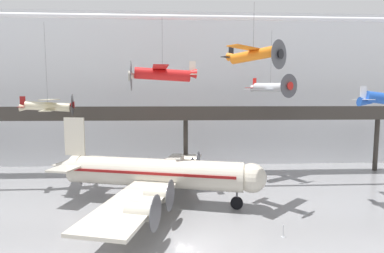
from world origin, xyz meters
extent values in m
plane|color=gray|center=(0.00, 0.00, 0.00)|extent=(260.00, 260.00, 0.00)
cube|color=silver|center=(0.00, 29.40, 12.80)|extent=(140.00, 3.00, 25.60)
cube|color=#38332D|center=(0.00, 21.69, 8.77)|extent=(110.00, 3.20, 0.90)
cube|color=#38332D|center=(0.00, 20.15, 9.77)|extent=(110.00, 0.12, 1.10)
cylinder|color=#38332D|center=(0.00, 22.65, 4.16)|extent=(0.70, 0.70, 8.32)
cylinder|color=#38332D|center=(30.25, 22.65, 4.16)|extent=(0.70, 0.70, 8.32)
cylinder|color=silver|center=(0.00, 14.54, 21.26)|extent=(120.00, 0.60, 0.60)
cylinder|color=beige|center=(-3.90, 9.56, 3.43)|extent=(19.66, 7.86, 3.12)
sphere|color=beige|center=(6.32, 6.95, 3.43)|extent=(3.06, 3.06, 3.06)
cone|color=beige|center=(-14.28, 12.21, 3.66)|extent=(4.65, 3.79, 2.87)
cube|color=maroon|center=(-3.90, 9.56, 3.74)|extent=(18.36, 7.58, 0.28)
cube|color=beige|center=(-1.31, 16.94, 2.72)|extent=(7.48, 13.20, 0.28)
cube|color=beige|center=(-5.17, 1.84, 2.72)|extent=(7.48, 13.20, 0.28)
cylinder|color=beige|center=(-0.67, 13.95, 2.77)|extent=(2.57, 2.01, 1.50)
cylinder|color=#4C4C51|center=(0.53, 13.64, 2.77)|extent=(0.76, 2.78, 2.85)
cylinder|color=beige|center=(0.38, 18.06, 2.77)|extent=(2.57, 2.01, 1.50)
cylinder|color=#4C4C51|center=(1.58, 17.75, 2.77)|extent=(0.76, 2.78, 2.85)
cylinder|color=beige|center=(-3.18, 4.16, 2.77)|extent=(2.57, 2.01, 1.50)
cylinder|color=#4C4C51|center=(-1.97, 3.85, 2.77)|extent=(0.76, 2.78, 2.85)
cylinder|color=beige|center=(-4.23, 0.05, 2.77)|extent=(2.57, 2.01, 1.50)
cylinder|color=#4C4C51|center=(-3.02, -0.26, 2.77)|extent=(0.76, 2.78, 2.85)
cube|color=beige|center=(-13.06, 11.90, 7.18)|extent=(2.47, 0.81, 4.37)
cube|color=beige|center=(-12.76, 11.83, 4.05)|extent=(4.43, 8.49, 0.20)
cylinder|color=#4C4C51|center=(4.88, 7.31, 1.26)|extent=(0.20, 0.20, 1.21)
cylinder|color=black|center=(4.88, 7.31, 0.65)|extent=(1.35, 0.69, 1.30)
cylinder|color=#4C4C51|center=(-3.06, 11.93, 1.26)|extent=(0.20, 0.20, 1.21)
cylinder|color=black|center=(-3.06, 11.93, 0.65)|extent=(1.35, 0.69, 1.30)
cylinder|color=#4C4C51|center=(-4.30, 7.08, 1.26)|extent=(0.20, 0.20, 1.21)
cylinder|color=black|center=(-4.30, 7.08, 0.65)|extent=(1.35, 0.69, 1.30)
cylinder|color=red|center=(-2.99, 13.05, 14.32)|extent=(6.64, 1.97, 1.67)
cone|color=silver|center=(-6.37, 12.72, 14.15)|extent=(1.19, 1.31, 1.21)
cylinder|color=#4C4C51|center=(-6.61, 12.70, 14.13)|extent=(0.38, 3.48, 3.50)
cone|color=red|center=(0.16, 13.35, 14.48)|extent=(1.90, 1.31, 1.23)
cube|color=red|center=(-3.38, 13.01, 14.96)|extent=(2.52, 9.91, 0.10)
cube|color=silver|center=(0.56, 13.39, 15.13)|extent=(0.79, 0.14, 1.61)
cube|color=silver|center=(0.56, 13.39, 14.32)|extent=(1.12, 3.56, 0.06)
cylinder|color=slate|center=(-2.99, 13.05, 17.95)|extent=(0.04, 0.04, 5.93)
cylinder|color=beige|center=(-17.29, 15.25, 10.51)|extent=(5.23, 2.14, 1.38)
cone|color=maroon|center=(-14.70, 15.83, 10.69)|extent=(1.03, 1.11, 0.95)
cylinder|color=#4C4C51|center=(-14.52, 15.87, 10.70)|extent=(0.63, 2.68, 2.73)
cone|color=beige|center=(-19.71, 14.72, 10.35)|extent=(1.58, 1.18, 0.98)
cube|color=beige|center=(-16.99, 15.32, 11.35)|extent=(2.87, 7.75, 0.10)
cube|color=beige|center=(-16.99, 15.32, 10.09)|extent=(2.87, 7.75, 0.10)
cube|color=maroon|center=(-20.01, 14.65, 11.14)|extent=(0.62, 0.19, 1.26)
cube|color=maroon|center=(-20.01, 14.65, 10.51)|extent=(1.20, 2.80, 0.06)
cylinder|color=slate|center=(-17.29, 15.25, 15.88)|extent=(0.04, 0.04, 9.69)
cylinder|color=silver|center=(11.82, 18.99, 13.02)|extent=(3.86, 5.75, 1.40)
cone|color=red|center=(13.27, 16.29, 13.12)|extent=(1.42, 1.37, 1.09)
cylinder|color=#4C4C51|center=(13.38, 16.10, 13.12)|extent=(2.79, 1.53, 3.15)
cone|color=silver|center=(10.46, 21.50, 12.93)|extent=(1.67, 1.90, 1.08)
cube|color=silver|center=(11.98, 18.68, 12.65)|extent=(8.46, 5.46, 0.10)
cube|color=red|center=(10.29, 21.81, 13.75)|extent=(0.39, 0.66, 1.45)
cube|color=red|center=(10.29, 21.81, 13.02)|extent=(3.11, 2.13, 0.06)
cylinder|color=slate|center=(11.82, 18.99, 17.24)|extent=(0.04, 0.04, 7.23)
cone|color=#1E4CAD|center=(18.42, 7.63, 11.13)|extent=(1.63, 1.02, 1.16)
cube|color=white|center=(18.08, 7.63, 12.14)|extent=(0.69, 0.07, 1.40)
cube|color=white|center=(18.08, 7.63, 11.44)|extent=(0.75, 3.04, 0.06)
cylinder|color=orange|center=(6.27, 7.18, 15.83)|extent=(4.18, 4.52, 1.39)
cone|color=black|center=(8.03, 5.20, 15.65)|extent=(1.26, 1.25, 0.94)
cylinder|color=#4C4C51|center=(8.16, 5.06, 15.64)|extent=(2.06, 1.84, 2.72)
cone|color=orange|center=(4.64, 9.03, 16.00)|extent=(1.60, 1.65, 0.98)
cube|color=orange|center=(6.48, 6.95, 16.33)|extent=(6.53, 6.00, 0.10)
cube|color=black|center=(4.43, 9.26, 16.46)|extent=(0.45, 0.50, 1.26)
cube|color=black|center=(4.43, 9.26, 15.83)|extent=(2.45, 2.27, 0.06)
cylinder|color=slate|center=(6.27, 7.18, 18.66)|extent=(0.04, 0.04, 4.61)
cylinder|color=#B2B5BA|center=(7.52, 0.89, 0.02)|extent=(0.36, 0.36, 0.04)
cylinder|color=#B2B5BA|center=(7.52, 0.89, 0.52)|extent=(0.07, 0.07, 0.95)
sphere|color=#B2B5BA|center=(7.52, 0.89, 1.03)|extent=(0.10, 0.10, 0.10)
camera|label=1|loc=(-1.33, -22.71, 11.79)|focal=28.00mm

